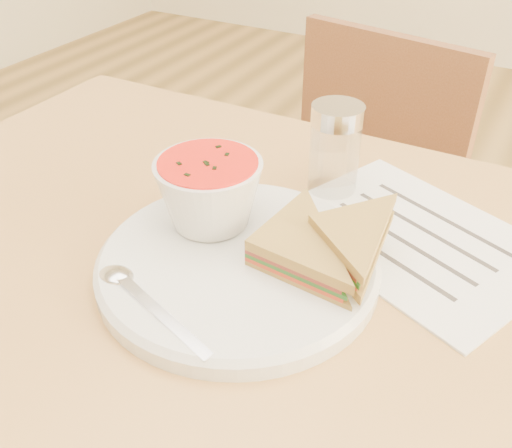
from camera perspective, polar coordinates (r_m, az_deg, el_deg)
The scene contains 8 objects.
chair_far at distance 1.16m, azimuth 6.85°, elevation -3.29°, with size 0.36×0.36×0.82m, color brown, non-canonical shape.
plate at distance 0.58m, azimuth -1.81°, elevation -4.08°, with size 0.29×0.29×0.02m, color silver, non-canonical shape.
soup_bowl at distance 0.61m, azimuth -4.66°, elevation 2.84°, with size 0.11×0.11×0.08m, color silver, non-canonical shape.
sandwich_half_a at distance 0.55m, azimuth -1.14°, elevation -3.14°, with size 0.12×0.12×0.04m, color #AE883D, non-canonical shape.
sandwich_half_b at distance 0.58m, azimuth 5.18°, elevation -0.40°, with size 0.10×0.10×0.03m, color #AE883D, non-canonical shape.
spoon at distance 0.53m, azimuth -10.68°, elevation -7.88°, with size 0.19×0.04×0.01m, color silver, non-canonical shape.
paper_menu at distance 0.66m, azimuth 15.42°, elevation -1.17°, with size 0.28×0.21×0.00m, color white, non-canonical shape.
condiment_shaker at distance 0.70m, azimuth 7.87°, elevation 7.39°, with size 0.06×0.06×0.11m, color silver, non-canonical shape.
Camera 1 is at (0.23, -0.40, 1.13)m, focal length 40.00 mm.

